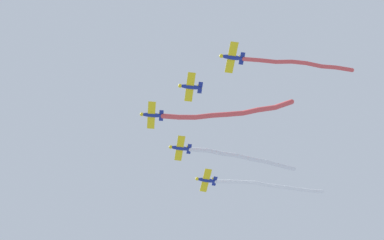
{
  "coord_description": "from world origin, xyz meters",
  "views": [
    {
      "loc": [
        9.33,
        -55.22,
        6.91
      ],
      "look_at": [
        5.25,
        -3.85,
        87.9
      ],
      "focal_mm": 46.96,
      "sensor_mm": 36.0,
      "label": 1
    }
  ],
  "objects_px": {
    "airplane_slot": "(232,57)",
    "airplane_trail": "(206,180)",
    "airplane_left_wing": "(190,87)",
    "airplane_right_wing": "(180,148)",
    "airplane_lead": "(152,115)"
  },
  "relations": [
    {
      "from": "airplane_left_wing",
      "to": "airplane_slot",
      "type": "distance_m",
      "value": 9.56
    },
    {
      "from": "airplane_right_wing",
      "to": "airplane_slot",
      "type": "height_order",
      "value": "airplane_right_wing"
    },
    {
      "from": "airplane_left_wing",
      "to": "airplane_slot",
      "type": "xyz_separation_m",
      "value": [
        7.82,
        -5.5,
        -0.3
      ]
    },
    {
      "from": "airplane_lead",
      "to": "airplane_left_wing",
      "type": "xyz_separation_m",
      "value": [
        7.82,
        -5.5,
        0.0
      ]
    },
    {
      "from": "airplane_left_wing",
      "to": "airplane_lead",
      "type": "bearing_deg",
      "value": -46.54
    },
    {
      "from": "airplane_slot",
      "to": "airplane_trail",
      "type": "distance_m",
      "value": 28.42
    },
    {
      "from": "airplane_slot",
      "to": "airplane_lead",
      "type": "bearing_deg",
      "value": -47.76
    },
    {
      "from": "airplane_slot",
      "to": "airplane_left_wing",
      "type": "bearing_deg",
      "value": -47.76
    },
    {
      "from": "airplane_left_wing",
      "to": "airplane_right_wing",
      "type": "bearing_deg",
      "value": -88.52
    },
    {
      "from": "airplane_left_wing",
      "to": "airplane_right_wing",
      "type": "xyz_separation_m",
      "value": [
        -3.17,
        13.85,
        0.3
      ]
    },
    {
      "from": "airplane_trail",
      "to": "airplane_right_wing",
      "type": "bearing_deg",
      "value": 46.04
    },
    {
      "from": "airplane_right_wing",
      "to": "airplane_slot",
      "type": "xyz_separation_m",
      "value": [
        11.0,
        -19.35,
        -0.6
      ]
    },
    {
      "from": "airplane_left_wing",
      "to": "airplane_trail",
      "type": "bearing_deg",
      "value": -105.22
    },
    {
      "from": "airplane_lead",
      "to": "airplane_slot",
      "type": "height_order",
      "value": "airplane_lead"
    },
    {
      "from": "airplane_left_wing",
      "to": "airplane_slot",
      "type": "bearing_deg",
      "value": 133.46
    }
  ]
}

